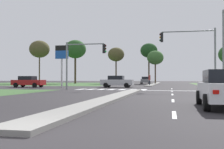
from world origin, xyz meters
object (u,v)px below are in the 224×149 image
object	(u,v)px
fuel_price_totem	(62,57)
traffic_signal_near_left	(82,57)
car_red_fourth	(28,82)
car_white_near	(224,89)
treeline_fourth	(149,51)
treeline_near	(39,49)
treeline_fifth	(155,58)
traffic_signal_near_right	(195,48)
car_silver_third	(117,81)
treeline_third	(116,55)
street_lamp_second	(224,45)
treeline_second	(75,49)
pedestrian_at_median	(149,78)
car_grey_second	(146,80)

from	to	relation	value
fuel_price_totem	traffic_signal_near_left	bearing A→B (deg)	-54.27
car_red_fourth	fuel_price_totem	world-z (taller)	fuel_price_totem
car_white_near	treeline_fourth	xyz separation A→B (m)	(-7.15, 53.58, 6.89)
treeline_near	treeline_fifth	bearing A→B (deg)	0.41
treeline_near	treeline_fifth	world-z (taller)	treeline_near
traffic_signal_near_right	treeline_fourth	world-z (taller)	treeline_fourth
car_white_near	traffic_signal_near_right	bearing A→B (deg)	89.46
car_silver_third	traffic_signal_near_right	xyz separation A→B (m)	(9.42, -8.61, 3.43)
traffic_signal_near_right	treeline_third	xyz separation A→B (m)	(-14.89, 36.06, 2.57)
street_lamp_second	treeline_second	size ratio (longest dim) A/B	0.79
car_white_near	pedestrian_at_median	size ratio (longest dim) A/B	2.43
car_silver_third	treeline_second	world-z (taller)	treeline_second
pedestrian_at_median	treeline_second	world-z (taller)	treeline_second
car_red_fourth	treeline_third	size ratio (longest dim) A/B	0.51
car_silver_third	car_red_fourth	xyz separation A→B (m)	(-11.92, -2.05, -0.02)
car_grey_second	treeline_second	world-z (taller)	treeline_second
car_white_near	traffic_signal_near_left	bearing A→B (deg)	124.85
car_grey_second	traffic_signal_near_left	xyz separation A→B (m)	(-3.70, -35.05, 2.71)
fuel_price_totem	treeline_fourth	size ratio (longest dim) A/B	0.60
treeline_near	treeline_fifth	size ratio (longest dim) A/B	1.40
car_grey_second	treeline_third	xyz separation A→B (m)	(-6.98, 1.01, 5.99)
car_silver_third	car_red_fourth	distance (m)	12.10
car_silver_third	treeline_second	size ratio (longest dim) A/B	0.42
treeline_second	car_white_near	bearing A→B (deg)	-64.65
treeline_second	car_grey_second	bearing A→B (deg)	-0.96
traffic_signal_near_left	pedestrian_at_median	bearing A→B (deg)	72.75
car_white_near	treeline_second	size ratio (longest dim) A/B	0.43
car_white_near	treeline_second	world-z (taller)	treeline_second
car_silver_third	traffic_signal_near_left	world-z (taller)	traffic_signal_near_left
fuel_price_totem	car_silver_third	bearing A→B (deg)	11.44
pedestrian_at_median	treeline_fourth	size ratio (longest dim) A/B	0.20
car_white_near	pedestrian_at_median	xyz separation A→B (m)	(-5.66, 35.12, 0.47)
car_white_near	pedestrian_at_median	bearing A→B (deg)	99.15
car_white_near	treeline_third	world-z (taller)	treeline_third
car_silver_third	traffic_signal_near_right	distance (m)	13.22
car_grey_second	car_red_fourth	xyz separation A→B (m)	(-13.43, -28.48, -0.04)
traffic_signal_near_right	traffic_signal_near_left	bearing A→B (deg)	-180.00
traffic_signal_near_left	pedestrian_at_median	distance (m)	19.68
car_red_fourth	fuel_price_totem	distance (m)	5.73
treeline_third	treeline_fifth	world-z (taller)	treeline_third
treeline_fifth	treeline_near	bearing A→B (deg)	-179.59
traffic_signal_near_right	treeline_fifth	world-z (taller)	treeline_fifth
car_red_fourth	treeline_second	world-z (taller)	treeline_second
traffic_signal_near_right	pedestrian_at_median	distance (m)	19.78
treeline_second	treeline_fourth	bearing A→B (deg)	5.93
car_grey_second	treeline_fourth	bearing A→B (deg)	-106.19
treeline_second	traffic_signal_near_right	bearing A→B (deg)	-55.05
traffic_signal_near_left	street_lamp_second	distance (m)	14.64
treeline_fourth	treeline_fifth	size ratio (longest dim) A/B	1.31
traffic_signal_near_left	treeline_fifth	world-z (taller)	treeline_fifth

